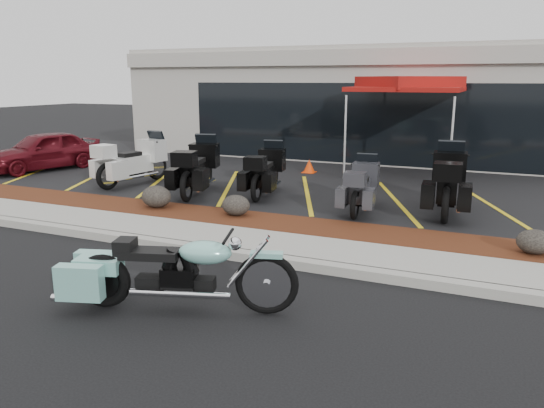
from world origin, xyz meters
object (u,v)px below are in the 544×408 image
at_px(hero_cruiser, 267,275).
at_px(touring_white, 156,155).
at_px(parked_car, 43,151).
at_px(popup_canopy, 408,86).
at_px(traffic_cone, 309,166).

distance_m(hero_cruiser, touring_white, 9.09).
distance_m(parked_car, popup_canopy, 11.25).
bearing_deg(hero_cruiser, traffic_cone, 89.19).
height_order(touring_white, parked_car, touring_white).
bearing_deg(popup_canopy, touring_white, -164.28).
relative_size(hero_cruiser, traffic_cone, 7.55).
bearing_deg(touring_white, hero_cruiser, -126.03).
bearing_deg(parked_car, popup_canopy, 36.21).
bearing_deg(traffic_cone, touring_white, -141.94).
distance_m(touring_white, traffic_cone, 4.55).
relative_size(hero_cruiser, popup_canopy, 0.81).
bearing_deg(hero_cruiser, touring_white, 116.72).
distance_m(touring_white, popup_canopy, 7.47).
distance_m(touring_white, parked_car, 4.21).
distance_m(parked_car, traffic_cone, 8.27).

